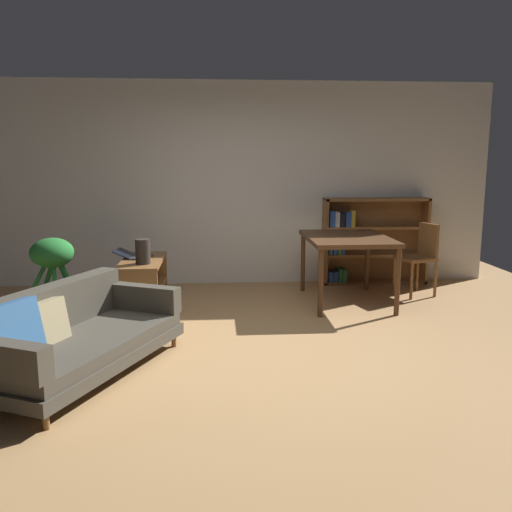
# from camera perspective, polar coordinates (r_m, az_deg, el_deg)

# --- Properties ---
(ground_plane) EXTENTS (8.16, 8.16, 0.00)m
(ground_plane) POSITION_cam_1_polar(r_m,az_deg,el_deg) (4.90, -0.10, -9.75)
(ground_plane) COLOR tan
(back_wall_panel) EXTENTS (6.80, 0.10, 2.70)m
(back_wall_panel) POSITION_cam_1_polar(r_m,az_deg,el_deg) (7.31, -1.63, 7.63)
(back_wall_panel) COLOR silver
(back_wall_panel) RESTS_ON ground_plane
(fabric_couch) EXTENTS (1.51, 1.97, 0.70)m
(fabric_couch) POSITION_cam_1_polar(r_m,az_deg,el_deg) (4.49, -19.15, -7.96)
(fabric_couch) COLOR brown
(fabric_couch) RESTS_ON ground_plane
(media_console) EXTENTS (0.43, 1.05, 0.61)m
(media_console) POSITION_cam_1_polar(r_m,az_deg,el_deg) (6.02, -11.90, -3.18)
(media_console) COLOR brown
(media_console) RESTS_ON ground_plane
(open_laptop) EXTENTS (0.42, 0.35, 0.09)m
(open_laptop) POSITION_cam_1_polar(r_m,az_deg,el_deg) (6.08, -12.70, 0.05)
(open_laptop) COLOR #333338
(open_laptop) RESTS_ON media_console
(desk_speaker) EXTENTS (0.15, 0.15, 0.26)m
(desk_speaker) POSITION_cam_1_polar(r_m,az_deg,el_deg) (5.69, -11.92, 0.47)
(desk_speaker) COLOR #2D2823
(desk_speaker) RESTS_ON media_console
(potted_floor_plant) EXTENTS (0.48, 0.47, 0.84)m
(potted_floor_plant) POSITION_cam_1_polar(r_m,az_deg,el_deg) (6.29, -20.75, -0.91)
(potted_floor_plant) COLOR #9E9389
(potted_floor_plant) RESTS_ON ground_plane
(dining_table) EXTENTS (0.94, 1.29, 0.79)m
(dining_table) POSITION_cam_1_polar(r_m,az_deg,el_deg) (6.38, 9.63, 1.39)
(dining_table) COLOR #56351E
(dining_table) RESTS_ON ground_plane
(dining_chair_near) EXTENTS (0.49, 0.49, 0.89)m
(dining_chair_near) POSITION_cam_1_polar(r_m,az_deg,el_deg) (7.00, 17.03, 0.15)
(dining_chair_near) COLOR brown
(dining_chair_near) RESTS_ON ground_plane
(bookshelf) EXTENTS (1.42, 0.29, 1.17)m
(bookshelf) POSITION_cam_1_polar(r_m,az_deg,el_deg) (7.51, 11.80, 1.63)
(bookshelf) COLOR brown
(bookshelf) RESTS_ON ground_plane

